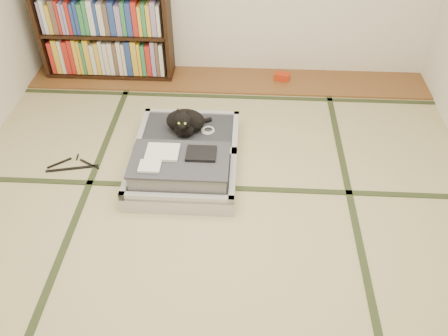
{
  "coord_description": "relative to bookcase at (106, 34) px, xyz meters",
  "views": [
    {
      "loc": [
        0.19,
        -2.25,
        2.5
      ],
      "look_at": [
        0.05,
        0.35,
        0.25
      ],
      "focal_mm": 38.0,
      "sensor_mm": 36.0,
      "label": 1
    }
  ],
  "objects": [
    {
      "name": "floor",
      "position": [
        1.21,
        -2.07,
        -0.45
      ],
      "size": [
        4.5,
        4.5,
        0.0
      ],
      "primitive_type": "plane",
      "color": "tan",
      "rests_on": "ground"
    },
    {
      "name": "room_shell",
      "position": [
        1.21,
        -2.07,
        1.01
      ],
      "size": [
        4.5,
        4.5,
        4.5
      ],
      "color": "white",
      "rests_on": "ground"
    },
    {
      "name": "cat",
      "position": [
        0.92,
        -1.18,
        -0.18
      ],
      "size": [
        0.37,
        0.37,
        0.3
      ],
      "color": "black",
      "rests_on": "suitcase"
    },
    {
      "name": "wood_strip",
      "position": [
        1.21,
        -0.07,
        -0.44
      ],
      "size": [
        4.0,
        0.5,
        0.02
      ],
      "primitive_type": "cube",
      "color": "brown",
      "rests_on": "ground"
    },
    {
      "name": "hanger",
      "position": [
        0.03,
        -1.48,
        -0.44
      ],
      "size": [
        0.42,
        0.24,
        0.01
      ],
      "color": "black",
      "rests_on": "floor"
    },
    {
      "name": "cable_coil",
      "position": [
        1.1,
        -1.16,
        -0.28
      ],
      "size": [
        0.11,
        0.11,
        0.03
      ],
      "color": "white",
      "rests_on": "suitcase"
    },
    {
      "name": "bookcase",
      "position": [
        0.0,
        0.0,
        0.0
      ],
      "size": [
        1.29,
        0.29,
        0.92
      ],
      "color": "black",
      "rests_on": "wood_strip"
    },
    {
      "name": "tatami_borders",
      "position": [
        1.21,
        -1.58,
        -0.45
      ],
      "size": [
        4.0,
        4.5,
        0.01
      ],
      "color": "#2D381E",
      "rests_on": "ground"
    },
    {
      "name": "suitcase",
      "position": [
        0.94,
        -1.47,
        -0.34
      ],
      "size": [
        0.82,
        1.1,
        0.32
      ],
      "color": "silver",
      "rests_on": "floor"
    },
    {
      "name": "red_item",
      "position": [
        1.76,
        -0.04,
        -0.4
      ],
      "size": [
        0.16,
        0.12,
        0.07
      ],
      "primitive_type": "cube",
      "rotation": [
        0.0,
        0.0,
        -0.18
      ],
      "color": "#AF2A0E",
      "rests_on": "wood_strip"
    }
  ]
}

